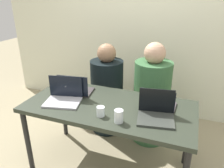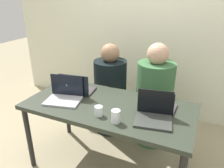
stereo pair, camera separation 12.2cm
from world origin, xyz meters
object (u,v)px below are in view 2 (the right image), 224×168
at_px(person_on_right, 154,100).
at_px(laptop_front_left, 64,95).
at_px(laptop_back_right, 158,105).
at_px(water_glass_right, 116,117).
at_px(person_on_left, 110,94).
at_px(laptop_back_left, 77,88).
at_px(water_glass_center, 99,112).
at_px(laptop_front_right, 154,114).

distance_m(person_on_right, laptop_front_left, 1.04).
distance_m(laptop_back_right, water_glass_right, 0.43).
height_order(laptop_back_right, water_glass_right, laptop_back_right).
relative_size(person_on_left, laptop_front_left, 3.09).
distance_m(laptop_front_left, water_glass_right, 0.63).
bearing_deg(laptop_back_right, person_on_left, -35.57).
height_order(laptop_back_left, water_glass_right, laptop_back_left).
distance_m(person_on_right, water_glass_center, 0.91).
xyz_separation_m(laptop_back_left, laptop_front_right, (0.85, -0.18, 0.00)).
bearing_deg(laptop_front_right, person_on_right, 92.69).
relative_size(person_on_left, person_on_right, 0.95).
xyz_separation_m(laptop_front_left, water_glass_right, (0.61, -0.15, -0.00)).
bearing_deg(water_glass_center, laptop_front_left, 164.67).
bearing_deg(water_glass_right, laptop_back_left, 149.41).
distance_m(person_on_right, laptop_back_left, 0.90).
height_order(person_on_right, water_glass_right, person_on_right).
height_order(person_on_left, laptop_back_right, person_on_left).
height_order(person_on_left, laptop_back_left, person_on_left).
distance_m(laptop_back_right, laptop_back_left, 0.84).
relative_size(laptop_front_left, water_glass_center, 4.36).
bearing_deg(water_glass_center, person_on_left, 108.74).
relative_size(person_on_right, laptop_back_left, 3.53).
bearing_deg(person_on_left, water_glass_right, 127.70).
bearing_deg(water_glass_right, laptop_back_right, 53.80).
bearing_deg(person_on_left, water_glass_center, 118.81).
distance_m(laptop_front_right, water_glass_center, 0.46).
distance_m(laptop_front_left, laptop_back_left, 0.19).
xyz_separation_m(laptop_front_right, water_glass_center, (-0.44, -0.13, -0.01)).
bearing_deg(laptop_back_left, laptop_back_right, 172.39).
relative_size(laptop_back_left, water_glass_center, 4.01).
bearing_deg(laptop_back_left, person_on_right, -150.09).
distance_m(laptop_back_right, laptop_front_left, 0.88).
xyz_separation_m(person_on_left, laptop_back_right, (0.71, -0.53, 0.26)).
relative_size(person_on_left, laptop_front_right, 3.46).
bearing_deg(laptop_front_right, laptop_back_right, 83.56).
height_order(person_on_left, water_glass_center, person_on_left).
bearing_deg(water_glass_center, water_glass_right, -11.62).
height_order(person_on_right, laptop_back_right, person_on_right).
height_order(laptop_back_left, water_glass_center, laptop_back_left).
distance_m(laptop_back_right, water_glass_center, 0.53).
bearing_deg(water_glass_right, laptop_front_right, 32.36).
height_order(laptop_front_left, laptop_front_right, same).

